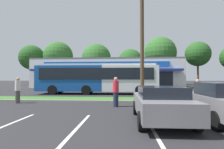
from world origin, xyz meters
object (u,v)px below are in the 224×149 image
(utility_pole, at_px, (140,23))
(pedestrian_mid, at_px, (18,90))
(car_2, at_px, (110,85))
(city_bus, at_px, (97,78))
(car_0, at_px, (160,103))
(pedestrian_near_bench, at_px, (198,93))
(car_3, at_px, (68,85))
(pedestrian_by_pole, at_px, (116,92))
(car_4, at_px, (223,102))

(utility_pole, relative_size, pedestrian_mid, 6.34)
(utility_pole, xyz_separation_m, car_2, (-3.31, 12.36, -5.19))
(city_bus, xyz_separation_m, car_0, (4.30, -11.83, -1.03))
(utility_pole, distance_m, city_bus, 7.95)
(pedestrian_near_bench, bearing_deg, car_3, 159.76)
(city_bus, xyz_separation_m, pedestrian_mid, (-4.43, -7.28, -0.88))
(utility_pole, height_order, pedestrian_by_pole, utility_pole)
(car_3, height_order, car_4, car_4)
(car_0, distance_m, car_2, 19.19)
(car_3, bearing_deg, car_0, 117.43)
(car_2, xyz_separation_m, car_3, (-6.38, 0.07, -0.03))
(car_0, bearing_deg, pedestrian_mid, 62.47)
(city_bus, height_order, car_4, city_bus)
(car_3, distance_m, pedestrian_mid, 14.43)
(car_4, bearing_deg, pedestrian_mid, 68.64)
(utility_pole, relative_size, car_3, 2.63)
(car_3, relative_size, pedestrian_by_pole, 2.38)
(car_4, relative_size, pedestrian_mid, 2.34)
(car_4, xyz_separation_m, pedestrian_by_pole, (-4.39, 3.32, 0.11))
(utility_pole, xyz_separation_m, car_4, (2.61, -6.34, -5.18))
(utility_pole, bearing_deg, pedestrian_by_pole, -120.50)
(city_bus, distance_m, pedestrian_by_pole, 8.72)
(city_bus, relative_size, pedestrian_by_pole, 7.22)
(utility_pole, distance_m, car_0, 8.35)
(car_2, xyz_separation_m, car_4, (5.93, -18.70, 0.01))
(pedestrian_mid, bearing_deg, car_4, 12.66)
(city_bus, relative_size, car_4, 3.12)
(utility_pole, bearing_deg, pedestrian_mid, -167.16)
(city_bus, height_order, pedestrian_by_pole, city_bus)
(car_3, bearing_deg, pedestrian_by_pole, 117.13)
(car_2, distance_m, pedestrian_mid, 15.26)
(city_bus, xyz_separation_m, pedestrian_by_pole, (2.38, -8.34, -0.87))
(car_2, relative_size, pedestrian_mid, 2.51)
(utility_pole, xyz_separation_m, car_3, (-9.69, 12.43, -5.22))
(car_4, relative_size, pedestrian_by_pole, 2.31)
(utility_pole, xyz_separation_m, car_0, (0.14, -6.51, -5.23))
(car_3, bearing_deg, car_4, 123.24)
(car_2, bearing_deg, car_0, 100.37)
(utility_pole, bearing_deg, car_2, 105.00)
(pedestrian_mid, bearing_deg, car_0, 6.48)
(utility_pole, xyz_separation_m, pedestrian_by_pole, (-1.78, -3.02, -5.06))
(utility_pole, height_order, pedestrian_near_bench, utility_pole)
(pedestrian_mid, bearing_deg, utility_pole, 46.86)
(pedestrian_by_pole, bearing_deg, utility_pole, 29.94)
(car_3, bearing_deg, city_bus, 127.90)
(pedestrian_near_bench, bearing_deg, car_0, -99.01)
(car_2, distance_m, pedestrian_by_pole, 15.46)
(car_2, height_order, car_3, car_2)
(car_0, relative_size, pedestrian_near_bench, 2.54)
(car_0, xyz_separation_m, pedestrian_by_pole, (-1.92, 3.49, 0.16))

